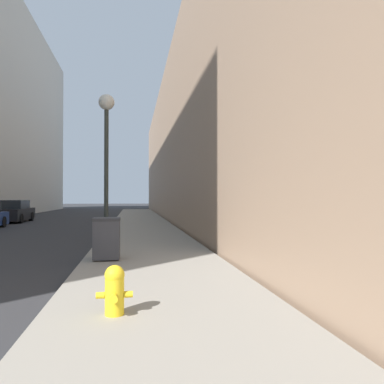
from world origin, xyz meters
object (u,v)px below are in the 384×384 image
parked_sedan_far (13,212)px  trash_bin (107,238)px  fire_hydrant (115,289)px  lamppost (106,140)px

parked_sedan_far → trash_bin: bearing=-66.9°
trash_bin → fire_hydrant: bearing=-84.8°
lamppost → trash_bin: bearing=-85.7°
trash_bin → lamppost: bearing=94.3°
fire_hydrant → parked_sedan_far: (-8.08, 22.66, 0.23)m
trash_bin → parked_sedan_far: 19.52m
parked_sedan_far → lamppost: bearing=-64.3°
trash_bin → lamppost: size_ratio=0.22×
lamppost → fire_hydrant: bearing=-85.1°
fire_hydrant → parked_sedan_far: 24.06m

